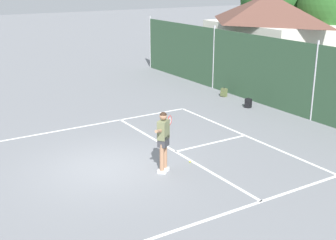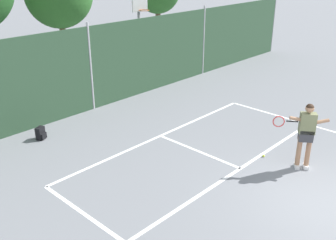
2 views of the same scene
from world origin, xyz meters
The scene contains 7 objects.
ground_plane centered at (0.00, 0.00, 0.00)m, with size 120.00×120.00×0.00m, color slate.
court_markings centered at (0.00, 0.65, 0.00)m, with size 8.30×11.10×0.01m.
chainlink_fence centered at (0.00, 9.00, 1.53)m, with size 26.09×0.09×3.20m.
basketball_hoop centered at (4.33, 11.03, 2.31)m, with size 0.90×0.67×3.55m.
tennis_player centered at (1.15, 1.31, 1.11)m, with size 0.97×1.14×1.85m.
tennis_ball centered at (1.02, 2.37, 0.03)m, with size 0.07×0.07×0.07m, color #CCE033.
backpack_black centered at (-2.73, 8.06, 0.19)m, with size 0.33×0.32×0.46m.
Camera 2 is at (-8.10, -2.46, 5.36)m, focal length 42.05 mm.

